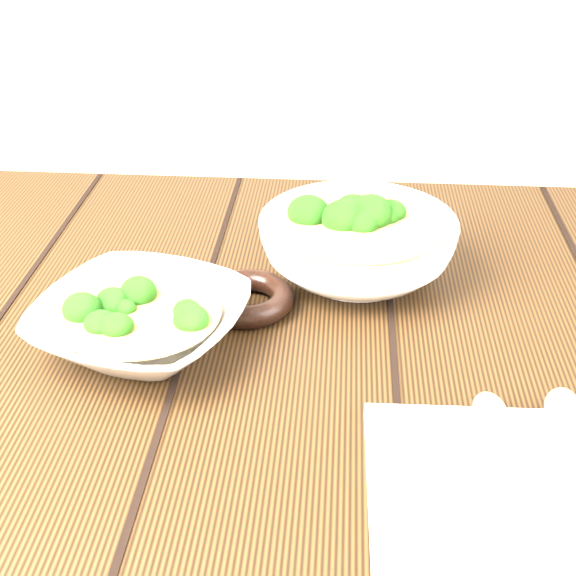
{
  "coord_description": "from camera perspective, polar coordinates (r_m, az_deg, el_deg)",
  "views": [
    {
      "loc": [
        0.13,
        -0.64,
        1.19
      ],
      "look_at": [
        0.08,
        0.02,
        0.8
      ],
      "focal_mm": 50.0,
      "sensor_mm": 36.0,
      "label": 1
    }
  ],
  "objects": [
    {
      "name": "soup_bowl_back",
      "position": [
        0.88,
        4.96,
        3.05
      ],
      "size": [
        0.28,
        0.28,
        0.08
      ],
      "color": "white",
      "rests_on": "table"
    },
    {
      "name": "soup_bowl_front",
      "position": [
        0.78,
        -10.43,
        -2.36
      ],
      "size": [
        0.24,
        0.24,
        0.06
      ],
      "color": "white",
      "rests_on": "table"
    },
    {
      "name": "spoon_left",
      "position": [
        0.67,
        14.52,
        -10.54
      ],
      "size": [
        0.03,
        0.19,
        0.01
      ],
      "color": "#ABA897",
      "rests_on": "napkin"
    },
    {
      "name": "trivet",
      "position": [
        0.83,
        -2.96,
        -0.73
      ],
      "size": [
        0.12,
        0.12,
        0.02
      ],
      "primitive_type": "torus",
      "rotation": [
        0.0,
        0.0,
        0.32
      ],
      "color": "black",
      "rests_on": "table"
    },
    {
      "name": "table",
      "position": [
        0.87,
        -5.2,
        -10.07
      ],
      "size": [
        1.2,
        0.8,
        0.75
      ],
      "color": "black",
      "rests_on": "ground"
    },
    {
      "name": "napkin",
      "position": [
        0.64,
        16.2,
        -13.85
      ],
      "size": [
        0.23,
        0.19,
        0.01
      ],
      "primitive_type": "cube",
      "rotation": [
        0.0,
        0.0,
        0.02
      ],
      "color": "beige",
      "rests_on": "table"
    },
    {
      "name": "spoon_right",
      "position": [
        0.69,
        18.7,
        -9.81
      ],
      "size": [
        0.07,
        0.19,
        0.01
      ],
      "color": "#ABA897",
      "rests_on": "napkin"
    }
  ]
}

